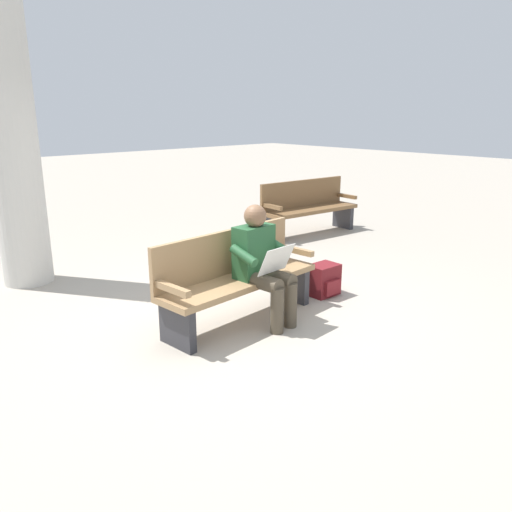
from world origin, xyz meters
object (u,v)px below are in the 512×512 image
bench_near (235,276)px  support_pillar (11,134)px  backpack (324,280)px  person_seated (262,262)px  bench_far (308,207)px

bench_near → support_pillar: bearing=-71.2°
backpack → support_pillar: 3.96m
bench_near → support_pillar: (1.12, -2.64, 1.32)m
bench_near → backpack: bench_near is taller
bench_near → person_seated: 0.32m
backpack → support_pillar: size_ratio=0.10×
person_seated → backpack: (-1.05, -0.08, -0.45)m
backpack → support_pillar: (2.32, -2.78, 1.60)m
person_seated → bench_far: (-3.19, -2.25, -0.17)m
backpack → bench_far: (-2.14, -2.17, 0.28)m
bench_near → person_seated: bearing=120.5°
bench_far → backpack: bearing=50.8°
bench_far → support_pillar: 4.69m
person_seated → backpack: size_ratio=3.27×
backpack → bench_far: bearing=-134.6°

